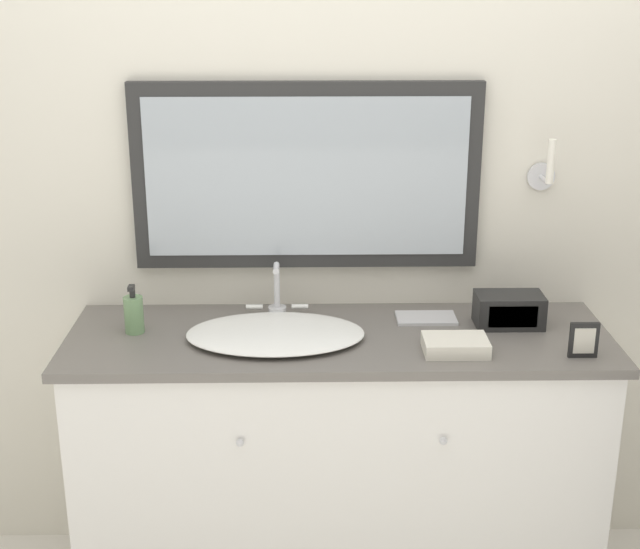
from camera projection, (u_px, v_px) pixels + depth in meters
name	position (u px, v px, depth m)	size (l,w,h in m)	color
wall_back	(336.00, 199.00, 2.95)	(8.00, 0.18, 2.55)	silver
vanity_counter	(338.00, 463.00, 2.93)	(1.70, 0.56, 0.92)	white
sink_basin	(275.00, 332.00, 2.75)	(0.55, 0.41, 0.19)	white
soap_bottle	(134.00, 314.00, 2.78)	(0.06, 0.06, 0.16)	#709966
appliance_box	(509.00, 310.00, 2.84)	(0.21, 0.12, 0.10)	black
picture_frame	(584.00, 340.00, 2.60)	(0.09, 0.01, 0.11)	black
hand_towel_near_sink	(455.00, 345.00, 2.65)	(0.19, 0.13, 0.04)	silver
metal_tray	(426.00, 318.00, 2.90)	(0.19, 0.12, 0.01)	silver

